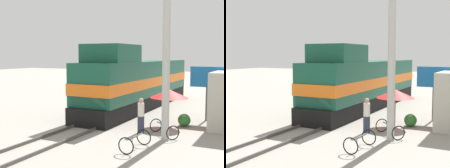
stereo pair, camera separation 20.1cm
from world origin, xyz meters
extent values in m
plane|color=gray|center=(0.00, 0.00, 0.00)|extent=(120.00, 120.00, 0.00)
cube|color=#4C4742|center=(-0.72, 0.00, 0.07)|extent=(0.08, 31.19, 0.15)
cube|color=#4C4742|center=(0.72, 0.00, 0.07)|extent=(0.08, 31.19, 0.15)
cube|color=black|center=(0.00, 5.69, 0.53)|extent=(2.61, 16.24, 1.05)
cube|color=#144C38|center=(0.00, 5.69, 2.33)|extent=(2.83, 15.59, 2.56)
cube|color=orange|center=(0.00, 5.69, 2.08)|extent=(2.87, 15.76, 0.70)
cube|color=orange|center=(0.00, -0.97, 1.76)|extent=(2.41, 2.27, 1.41)
cube|color=#144C38|center=(0.00, 0.81, 4.18)|extent=(2.66, 3.57, 1.13)
cylinder|color=#B2B2AD|center=(4.68, -2.58, 4.79)|extent=(0.37, 0.37, 9.57)
cylinder|color=#4C4C4C|center=(3.96, 0.34, 1.00)|extent=(0.05, 0.05, 2.00)
cone|color=red|center=(3.96, 0.34, 1.88)|extent=(2.17, 2.17, 0.49)
cube|color=#595959|center=(5.57, 2.95, 1.04)|extent=(0.12, 0.12, 2.09)
cube|color=#1972BF|center=(5.57, 2.95, 2.73)|extent=(2.10, 0.08, 1.28)
sphere|color=#2D722D|center=(4.77, 0.67, 0.36)|extent=(0.72, 0.72, 0.72)
cube|color=#2D3347|center=(3.13, -1.86, 0.44)|extent=(0.30, 0.20, 0.89)
cylinder|color=silver|center=(3.13, -1.86, 1.24)|extent=(0.34, 0.34, 0.70)
sphere|color=tan|center=(3.13, -1.86, 1.72)|extent=(0.26, 0.26, 0.26)
torus|color=black|center=(3.76, -1.30, 0.36)|extent=(0.52, 0.56, 0.71)
torus|color=black|center=(5.04, -2.48, 0.36)|extent=(0.52, 0.56, 0.71)
cube|color=#194C99|center=(4.40, -1.89, 0.57)|extent=(1.11, 1.03, 0.04)
cylinder|color=#194C99|center=(4.18, -1.68, 0.48)|extent=(0.04, 0.04, 0.30)
torus|color=black|center=(3.96, -5.51, 0.36)|extent=(0.73, 0.11, 0.73)
torus|color=black|center=(4.10, -3.88, 0.36)|extent=(0.73, 0.11, 0.73)
cube|color=slate|center=(4.03, -4.70, 0.58)|extent=(0.15, 1.39, 0.04)
cylinder|color=slate|center=(4.01, -4.98, 0.49)|extent=(0.04, 0.04, 0.31)
camera|label=1|loc=(9.22, -16.83, 4.07)|focal=50.00mm
camera|label=2|loc=(9.40, -16.73, 4.07)|focal=50.00mm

